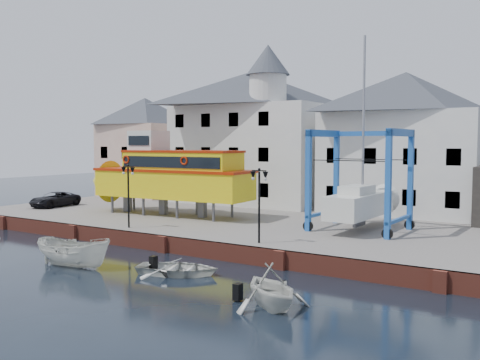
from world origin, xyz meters
The scene contains 14 objects.
ground centered at (0.00, 0.00, 0.00)m, with size 140.00×140.00×0.00m, color black.
hardstanding centered at (0.00, 11.00, 0.50)m, with size 44.00×22.00×1.00m, color #635C56.
quay_wall centered at (0.00, 0.10, 0.50)m, with size 44.00×0.47×1.00m.
building_pink centered at (-18.00, 18.00, 6.15)m, with size 8.00×7.00×10.30m.
building_white_main centered at (-4.87, 18.39, 7.34)m, with size 14.00×8.30×14.00m.
building_white_right centered at (9.00, 19.00, 6.60)m, with size 12.00×8.00×11.20m.
lamp_post_left centered at (-4.00, 1.20, 4.17)m, with size 1.12×0.32×4.20m.
lamp_post_right centered at (6.00, 1.20, 4.17)m, with size 1.12×0.32×4.20m.
tour_boat centered at (-6.36, 7.42, 4.08)m, with size 15.14×4.27×6.52m.
travel_lift centered at (9.20, 9.14, 3.07)m, with size 5.91×8.24×12.37m.
van centered at (-17.79, 6.15, 1.64)m, with size 2.11×4.58×1.27m, color black.
motorboat_a centered at (-1.49, -5.43, 0.00)m, with size 1.74×4.63×1.79m, color silver.
motorboat_b centered at (4.19, -3.75, 0.00)m, with size 2.97×4.15×0.86m, color silver.
motorboat_c centered at (10.79, -5.90, 0.00)m, with size 3.09×3.58×1.89m, color silver.
Camera 1 is at (21.09, -24.22, 6.60)m, focal length 40.00 mm.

